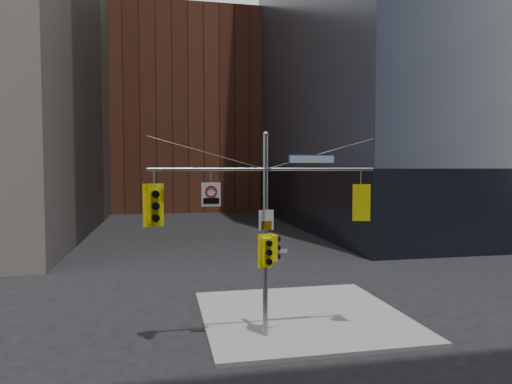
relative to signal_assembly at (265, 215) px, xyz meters
name	(u,v)px	position (x,y,z in m)	size (l,w,h in m)	color
ground	(280,363)	(0.00, -1.99, -4.42)	(160.00, 160.00, 0.00)	black
sidewalk_corner	(302,316)	(2.00, 2.01, -4.34)	(8.00, 8.00, 0.15)	gray
podium_ne	(450,195)	(28.00, 30.01, -1.42)	(36.40, 36.40, 6.00)	black
brick_midrise	(184,116)	(0.00, 56.01, 9.58)	(26.00, 20.00, 28.00)	brown
signal_assembly	(265,215)	(0.00, 0.00, 0.00)	(8.00, 0.80, 7.30)	gray
traffic_light_west_arm	(154,206)	(-3.77, 0.01, 0.38)	(0.69, 0.61, 1.45)	#FFED0D
traffic_light_east_arm	(361,202)	(3.54, 0.00, 0.38)	(0.62, 0.58, 1.32)	#FFED0D
traffic_light_pole_side	(274,248)	(0.32, 0.01, -1.18)	(0.40, 0.34, 0.93)	#FFED0D
traffic_light_pole_front	(267,252)	(0.00, -0.27, -1.24)	(0.56, 0.48, 1.18)	#FFED0D
street_sign_blade	(312,159)	(1.68, 0.00, 1.93)	(1.75, 0.09, 0.34)	navy
regulatory_sign_arm	(211,194)	(-1.89, -0.02, 0.76)	(0.65, 0.07, 0.81)	silver
regulatory_sign_pole	(266,221)	(0.00, -0.11, -0.19)	(0.54, 0.10, 0.71)	silver
street_blade_ew	(278,251)	(0.45, 0.01, -1.30)	(0.68, 0.03, 0.14)	silver
street_blade_ns	(263,260)	(0.00, 0.46, -1.68)	(0.11, 0.74, 0.15)	#145926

